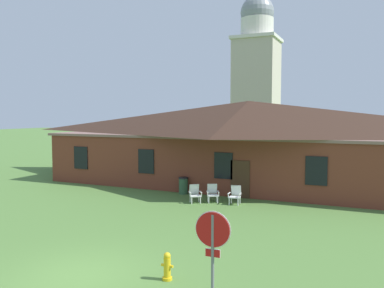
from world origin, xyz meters
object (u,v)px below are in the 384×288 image
Objects in this scene: fire_hydrant at (167,267)px; trash_bin at (183,185)px; lawn_chair_near_door at (213,193)px; stop_sign at (213,245)px; lawn_chair_by_porch at (195,193)px; lawn_chair_left_end at (235,194)px.

trash_bin reaches higher than fire_hydrant.
lawn_chair_near_door is 0.98× the size of trash_bin.
stop_sign is 14.76m from trash_bin.
stop_sign is 12.43m from lawn_chair_by_porch.
stop_sign reaches higher than trash_bin.
fire_hydrant is at bearing -75.95° from lawn_chair_near_door.
fire_hydrant is 0.81× the size of trash_bin.
stop_sign is 3.10m from fire_hydrant.
stop_sign is 12.22m from lawn_chair_left_end.
lawn_chair_near_door is 1.21× the size of fire_hydrant.
stop_sign is at bearing -74.34° from lawn_chair_left_end.
lawn_chair_by_porch is at bearing -49.95° from trash_bin.
lawn_chair_near_door is at bearing -177.83° from lawn_chair_left_end.
lawn_chair_near_door is at bearing 31.64° from lawn_chair_by_porch.
lawn_chair_left_end is at bearing 2.17° from lawn_chair_near_door.
stop_sign is 2.69× the size of lawn_chair_near_door.
lawn_chair_by_porch is 1.21× the size of fire_hydrant.
trash_bin is (-3.60, 1.29, -0.00)m from lawn_chair_left_end.
fire_hydrant is (2.47, -9.85, -0.12)m from lawn_chair_near_door.
lawn_chair_left_end is (2.06, 0.55, 0.00)m from lawn_chair_by_porch.
lawn_chair_left_end is 3.83m from trash_bin.
stop_sign is 2.69× the size of lawn_chair_left_end.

